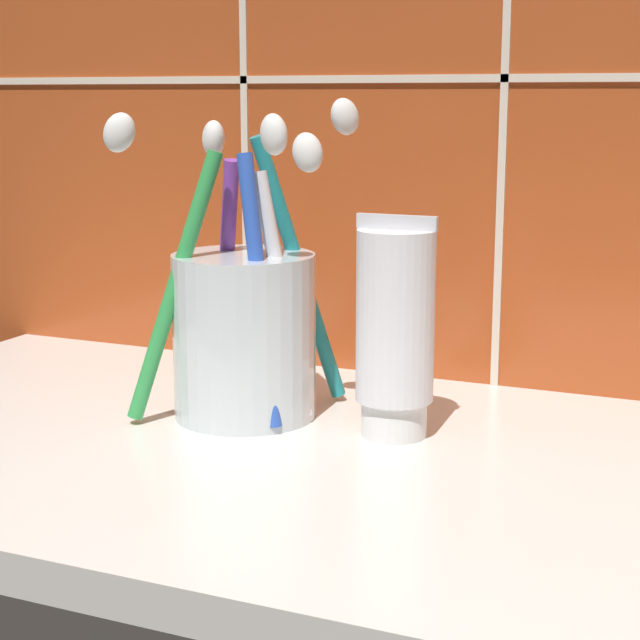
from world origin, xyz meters
TOP-DOWN VIEW (x-y plane):
  - sink_counter at (0.00, 0.00)cm, footprint 72.10×34.08cm
  - toothbrush_cup at (-9.93, 4.06)cm, footprint 11.98×12.01cm
  - toothpaste_tube at (-0.70, 4.04)cm, footprint 4.51×4.30cm

SIDE VIEW (x-z plane):
  - sink_counter at x=0.00cm, z-range 0.00..2.00cm
  - toothbrush_cup at x=-9.93cm, z-range -1.86..16.73cm
  - toothpaste_tube at x=-0.70cm, z-range 1.89..14.16cm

